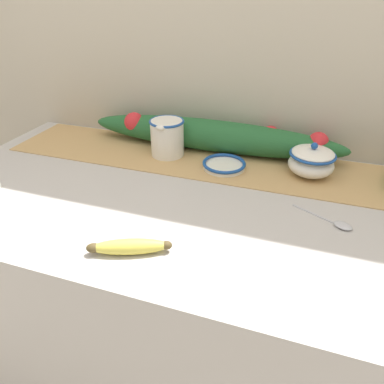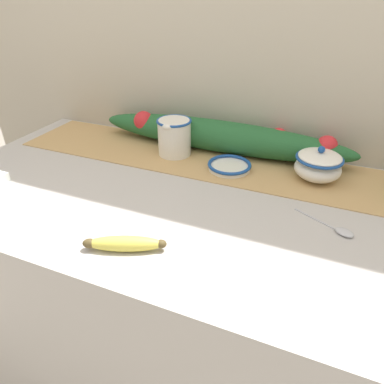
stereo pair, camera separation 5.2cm
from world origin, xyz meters
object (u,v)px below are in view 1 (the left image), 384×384
(banana, at_px, (129,247))
(cream_pitcher, at_px, (167,136))
(small_dish, at_px, (224,165))
(spoon, at_px, (340,224))
(sugar_bowl, at_px, (311,161))

(banana, bearing_deg, cream_pitcher, 102.28)
(small_dish, xyz_separation_m, spoon, (0.33, -0.20, -0.01))
(cream_pitcher, height_order, sugar_bowl, cream_pitcher)
(banana, distance_m, spoon, 0.49)
(banana, height_order, spoon, banana)
(small_dish, bearing_deg, cream_pitcher, 169.40)
(cream_pitcher, xyz_separation_m, banana, (0.11, -0.48, -0.05))
(spoon, bearing_deg, cream_pitcher, -177.22)
(sugar_bowl, bearing_deg, small_dish, -171.79)
(sugar_bowl, relative_size, small_dish, 0.99)
(sugar_bowl, relative_size, spoon, 0.91)
(small_dish, distance_m, spoon, 0.39)
(banana, relative_size, spoon, 1.20)
(cream_pitcher, bearing_deg, banana, -77.72)
(cream_pitcher, bearing_deg, sugar_bowl, -0.17)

